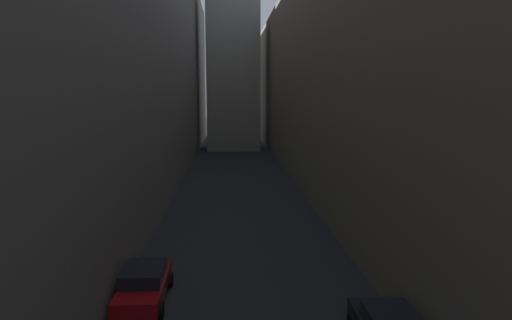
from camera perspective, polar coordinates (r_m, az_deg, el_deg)
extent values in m
plane|color=#232326|center=(39.92, -2.29, -3.98)|extent=(264.00, 264.00, 0.00)
cube|color=slate|center=(42.79, -19.85, 13.24)|extent=(13.91, 108.00, 25.05)
cube|color=#756B5B|center=(43.09, 14.35, 10.27)|extent=(13.51, 108.00, 20.32)
cube|color=maroon|center=(19.54, -14.21, -15.63)|extent=(1.76, 4.29, 0.61)
cube|color=black|center=(19.40, -14.21, -13.96)|extent=(1.62, 2.21, 0.54)
cylinder|color=black|center=(21.14, -15.86, -14.70)|extent=(0.22, 0.66, 0.66)
cylinder|color=black|center=(20.84, -10.97, -14.87)|extent=(0.22, 0.66, 0.66)
cylinder|color=black|center=(18.56, -17.83, -18.16)|extent=(0.22, 0.66, 0.66)
cylinder|color=black|center=(18.22, -12.18, -18.45)|extent=(0.22, 0.66, 0.66)
cube|color=black|center=(16.02, 17.05, -19.06)|extent=(1.56, 1.93, 0.58)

